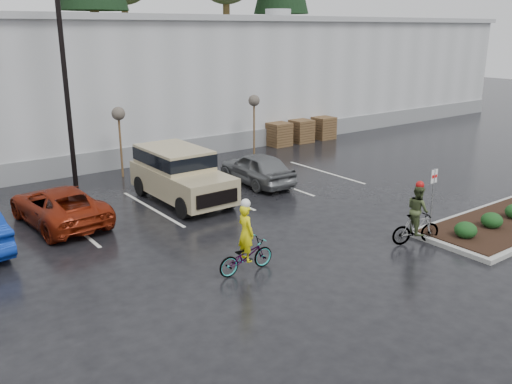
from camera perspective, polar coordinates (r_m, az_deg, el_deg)
ground at (r=16.14m, az=10.24°, el=-7.34°), size 120.00×120.00×0.00m
warehouse at (r=33.84m, az=-18.05°, el=11.18°), size 60.50×15.50×7.20m
lamppost at (r=22.99m, az=-19.71°, el=13.80°), size 0.50×1.00×9.22m
sapling_mid at (r=25.06m, az=-14.26°, el=7.62°), size 0.60×0.60×3.20m
sapling_east at (r=28.73m, az=-0.21°, el=9.26°), size 0.60×0.60×3.20m
pallet_stack_a at (r=31.36m, az=2.40°, el=6.09°), size 1.20×1.20×1.35m
pallet_stack_b at (r=32.44m, az=4.75°, el=6.41°), size 1.20×1.20×1.35m
pallet_stack_c at (r=33.64m, az=7.07°, el=6.72°), size 1.20×1.20×1.35m
shrub_a at (r=18.43m, az=21.20°, el=-3.75°), size 0.70×0.70×0.52m
shrub_b at (r=19.66m, az=23.57°, el=-2.76°), size 0.70×0.70×0.52m
fire_lane_sign at (r=18.58m, az=18.11°, el=-0.03°), size 0.30×0.05×2.20m
car_red at (r=19.95m, az=-20.06°, el=-1.33°), size 2.53×4.91×1.32m
suv_tan at (r=21.25m, az=-7.81°, el=1.68°), size 2.20×5.10×2.06m
car_grey at (r=23.54m, az=0.08°, el=2.53°), size 1.90×4.23×1.41m
cyclist_hivis at (r=15.09m, az=-1.07°, el=-6.05°), size 1.77×0.62×2.14m
cyclist_olive at (r=17.70m, az=16.56°, el=-2.90°), size 1.64×1.00×2.06m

